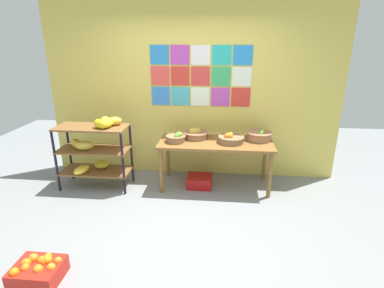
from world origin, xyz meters
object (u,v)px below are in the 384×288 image
object	(u,v)px
fruit_basket_back_left	(259,135)
orange_crate_foreground	(38,271)
fruit_basket_centre	(196,134)
banana_shelf_unit	(94,146)
display_table	(216,147)
produce_crate_under_table	(200,181)
fruit_basket_left	(176,138)
fruit_basket_back_right	(231,139)

from	to	relation	value
fruit_basket_back_left	orange_crate_foreground	distance (m)	3.25
fruit_basket_centre	orange_crate_foreground	world-z (taller)	fruit_basket_centre
banana_shelf_unit	fruit_basket_centre	bearing A→B (deg)	12.97
banana_shelf_unit	display_table	world-z (taller)	banana_shelf_unit
fruit_basket_back_left	produce_crate_under_table	bearing A→B (deg)	-168.00
orange_crate_foreground	display_table	bearing A→B (deg)	52.83
fruit_basket_left	banana_shelf_unit	bearing A→B (deg)	-173.99
orange_crate_foreground	fruit_basket_back_right	bearing A→B (deg)	48.97
fruit_basket_centre	display_table	bearing A→B (deg)	-25.33
display_table	orange_crate_foreground	bearing A→B (deg)	-127.17
display_table	fruit_basket_back_right	size ratio (longest dim) A/B	4.37
fruit_basket_left	fruit_basket_back_right	size ratio (longest dim) A/B	0.78
display_table	fruit_basket_left	bearing A→B (deg)	-173.65
display_table	produce_crate_under_table	distance (m)	0.60
display_table	orange_crate_foreground	distance (m)	2.70
fruit_basket_centre	orange_crate_foreground	distance (m)	2.68
banana_shelf_unit	produce_crate_under_table	world-z (taller)	banana_shelf_unit
fruit_basket_centre	orange_crate_foreground	xyz separation A→B (m)	(-1.29, -2.26, -0.68)
display_table	banana_shelf_unit	bearing A→B (deg)	-173.88
fruit_basket_centre	fruit_basket_back_right	bearing A→B (deg)	-17.65
fruit_basket_back_right	fruit_basket_back_left	bearing A→B (deg)	20.61
banana_shelf_unit	produce_crate_under_table	distance (m)	1.67
orange_crate_foreground	fruit_basket_centre	bearing A→B (deg)	60.33
banana_shelf_unit	fruit_basket_back_left	bearing A→B (deg)	7.73
fruit_basket_left	produce_crate_under_table	distance (m)	0.78
fruit_basket_back_left	fruit_basket_centre	distance (m)	0.95
fruit_basket_back_right	produce_crate_under_table	world-z (taller)	fruit_basket_back_right
fruit_basket_back_right	produce_crate_under_table	size ratio (longest dim) A/B	1.02
produce_crate_under_table	orange_crate_foreground	bearing A→B (deg)	-123.56
banana_shelf_unit	fruit_basket_centre	distance (m)	1.52
fruit_basket_back_right	display_table	bearing A→B (deg)	174.55
fruit_basket_left	fruit_basket_back_left	size ratio (longest dim) A/B	0.78
display_table	fruit_basket_back_left	bearing A→B (deg)	12.16
display_table	fruit_basket_back_left	world-z (taller)	fruit_basket_back_left
banana_shelf_unit	display_table	size ratio (longest dim) A/B	0.65
display_table	fruit_basket_left	distance (m)	0.60
fruit_basket_back_left	fruit_basket_centre	world-z (taller)	fruit_basket_centre
display_table	fruit_basket_back_right	bearing A→B (deg)	-5.45
produce_crate_under_table	orange_crate_foreground	xyz separation A→B (m)	(-1.37, -2.06, 0.02)
banana_shelf_unit	fruit_basket_back_left	world-z (taller)	banana_shelf_unit
fruit_basket_left	orange_crate_foreground	xyz separation A→B (m)	(-1.02, -2.04, -0.68)
banana_shelf_unit	orange_crate_foreground	world-z (taller)	banana_shelf_unit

